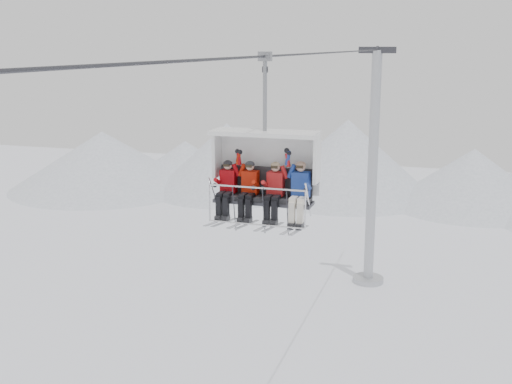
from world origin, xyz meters
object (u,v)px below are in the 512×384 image
(lift_tower_right, at_px, (372,186))
(chairlift_carrier, at_px, (266,165))
(skier_center_right, at_px, (274,190))
(skier_far_left, at_px, (227,187))
(skier_center_left, at_px, (249,188))
(skier_far_right, at_px, (300,191))

(lift_tower_right, xyz_separation_m, chairlift_carrier, (0.00, -21.17, 4.93))
(lift_tower_right, height_order, skier_center_right, lift_tower_right)
(skier_far_left, xyz_separation_m, skier_center_left, (0.57, 0.00, 0.01))
(chairlift_carrier, relative_size, skier_center_left, 2.36)
(chairlift_carrier, height_order, skier_center_right, chairlift_carrier)
(lift_tower_right, distance_m, chairlift_carrier, 21.73)
(chairlift_carrier, bearing_deg, skier_far_left, -160.58)
(skier_far_left, distance_m, skier_center_right, 1.21)
(skier_center_left, xyz_separation_m, skier_far_right, (1.25, 0.01, 0.03))
(skier_far_left, relative_size, skier_center_right, 1.00)
(skier_far_left, relative_size, skier_center_left, 1.00)
(lift_tower_right, distance_m, skier_far_left, 21.95)
(skier_center_left, relative_size, skier_far_right, 1.00)
(skier_center_right, bearing_deg, skier_far_left, -179.83)
(skier_far_right, bearing_deg, chairlift_carrier, 161.20)
(chairlift_carrier, height_order, skier_far_left, chairlift_carrier)
(lift_tower_right, distance_m, skier_center_right, 21.93)
(skier_far_right, bearing_deg, skier_far_left, -179.69)
(chairlift_carrier, xyz_separation_m, skier_far_left, (-0.91, -0.32, -0.53))
(skier_far_left, bearing_deg, skier_center_right, 0.17)
(skier_far_left, bearing_deg, chairlift_carrier, 19.42)
(skier_far_left, xyz_separation_m, skier_far_right, (1.82, 0.01, 0.03))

